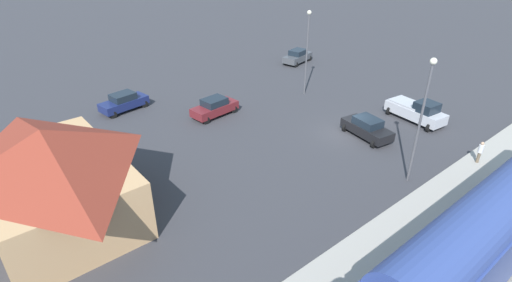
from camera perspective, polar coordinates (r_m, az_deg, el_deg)
ground_plane at (r=34.61m, az=12.94°, el=0.96°), size 200.00×200.00×0.00m
platform at (r=30.50m, az=27.70°, el=-5.60°), size 3.20×46.00×0.30m
station_building at (r=25.59m, az=-27.46°, el=-4.27°), size 11.57×7.95×5.99m
pedestrian_on_platform at (r=33.04m, az=29.75°, el=-1.24°), size 0.36×0.36×1.71m
sedan_black at (r=34.20m, az=15.78°, el=1.89°), size 4.74×2.80×1.74m
pickup_silver at (r=38.52m, az=22.24°, el=4.10°), size 5.58×2.95×2.14m
sedan_maroon at (r=36.98m, az=-6.03°, el=4.92°), size 2.31×4.67×1.74m
sedan_navy at (r=39.98m, az=-18.62°, el=5.39°), size 2.50×4.73×1.74m
sedan_charcoal at (r=52.51m, az=6.05°, el=12.12°), size 2.83×4.80×1.74m
light_pole_near_platform at (r=27.26m, az=23.03°, el=4.26°), size 0.44×0.44×8.79m
light_pole_lot_center at (r=40.86m, az=7.45°, el=13.77°), size 0.44×0.44×8.61m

